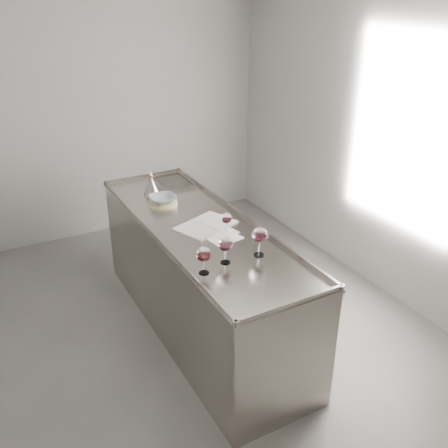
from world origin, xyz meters
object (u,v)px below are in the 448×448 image
wine_glass_right (260,236)px  ceramic_bowl (163,199)px  wine_glass_small (226,219)px  wine_glass_left (204,255)px  wine_funnel (152,187)px  counter (200,278)px  notebook (206,225)px  wine_glass_middle (225,245)px

wine_glass_right → ceramic_bowl: (-0.24, 1.11, -0.10)m
wine_glass_right → wine_glass_small: wine_glass_right is taller
wine_glass_left → wine_funnel: size_ratio=0.84×
counter → wine_glass_small: wine_glass_small is taller
wine_glass_right → wine_funnel: (-0.24, 1.36, -0.08)m
counter → notebook: size_ratio=4.83×
wine_glass_left → wine_funnel: wine_funnel is taller
notebook → wine_glass_middle: bearing=-124.3°
wine_glass_middle → notebook: bearing=76.3°
counter → notebook: (0.04, -0.03, 0.47)m
counter → wine_glass_small: size_ratio=15.11×
wine_glass_middle → wine_funnel: bearing=89.6°
wine_glass_middle → wine_glass_right: wine_glass_right is taller
wine_glass_middle → wine_glass_right: bearing=-5.1°
wine_glass_small → notebook: 0.22m
wine_glass_right → notebook: size_ratio=0.41×
notebook → ceramic_bowl: size_ratio=2.30×
counter → wine_glass_middle: wine_glass_middle is taller
counter → wine_glass_left: (-0.28, -0.63, 0.60)m
wine_glass_left → ceramic_bowl: (0.19, 1.14, -0.08)m
wine_glass_small → wine_glass_right: bearing=-85.7°
wine_glass_middle → ceramic_bowl: size_ratio=0.86×
wine_glass_middle → counter: bearing=81.0°
wine_glass_small → wine_funnel: bearing=102.3°
wine_glass_middle → wine_glass_right: (0.25, -0.02, 0.01)m
wine_glass_right → wine_funnel: 1.38m
wine_glass_middle → ceramic_bowl: (0.01, 1.09, -0.09)m
wine_funnel → wine_glass_small: bearing=-77.7°
wine_glass_middle → wine_glass_right: 0.25m
counter → ceramic_bowl: bearing=99.1°
counter → wine_funnel: 0.93m
counter → wine_funnel: size_ratio=10.96×
counter → wine_glass_middle: 0.84m
wine_glass_middle → wine_funnel: 1.34m
ceramic_bowl → wine_glass_middle: bearing=-90.5°
counter → notebook: bearing=-34.5°
wine_glass_right → wine_funnel: bearing=100.0°
ceramic_bowl → wine_glass_small: bearing=-73.7°
ceramic_bowl → wine_funnel: wine_funnel is taller
wine_glass_left → wine_glass_middle: bearing=15.1°
notebook → wine_funnel: bearing=78.5°
wine_glass_left → notebook: 0.69m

